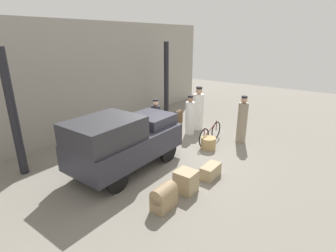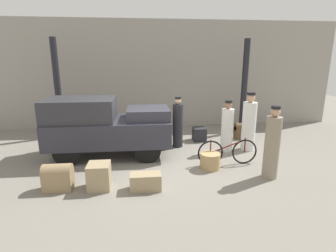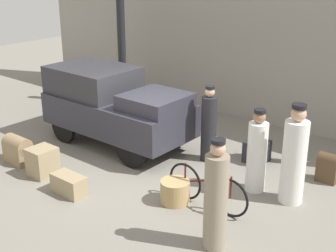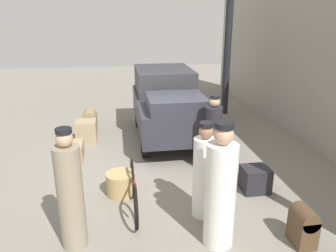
{
  "view_description": "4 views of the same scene",
  "coord_description": "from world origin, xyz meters",
  "views": [
    {
      "loc": [
        -6.71,
        -4.9,
        3.93
      ],
      "look_at": [
        0.2,
        0.2,
        0.95
      ],
      "focal_mm": 28.0,
      "sensor_mm": 36.0,
      "label": 1
    },
    {
      "loc": [
        -0.59,
        -7.34,
        2.87
      ],
      "look_at": [
        0.2,
        0.2,
        0.95
      ],
      "focal_mm": 28.0,
      "sensor_mm": 36.0,
      "label": 2
    },
    {
      "loc": [
        5.96,
        -6.81,
        4.33
      ],
      "look_at": [
        0.2,
        0.2,
        0.95
      ],
      "focal_mm": 50.0,
      "sensor_mm": 36.0,
      "label": 3
    },
    {
      "loc": [
        6.75,
        -0.83,
        3.22
      ],
      "look_at": [
        0.2,
        0.2,
        0.95
      ],
      "focal_mm": 35.0,
      "sensor_mm": 36.0,
      "label": 4
    }
  ],
  "objects": [
    {
      "name": "conductor_in_dark_uniform",
      "position": [
        2.86,
        0.53,
        0.86
      ],
      "size": [
        0.44,
        0.44,
        1.88
      ],
      "color": "white",
      "rests_on": "ground"
    },
    {
      "name": "porter_with_bicycle",
      "position": [
        2.58,
        -1.55,
        0.84
      ],
      "size": [
        0.37,
        0.37,
        1.81
      ],
      "color": "gray",
      "rests_on": "ground"
    },
    {
      "name": "station_building_facade",
      "position": [
        0.0,
        4.08,
        2.25
      ],
      "size": [
        16.0,
        0.15,
        4.5
      ],
      "color": "gray",
      "rests_on": "ground"
    },
    {
      "name": "trunk_barrel_dark",
      "position": [
        -2.49,
        -1.67,
        0.31
      ],
      "size": [
        0.63,
        0.38,
        0.61
      ],
      "color": "#937A56",
      "rests_on": "ground"
    },
    {
      "name": "truck",
      "position": [
        -1.68,
        0.47,
        0.98
      ],
      "size": [
        3.6,
        1.67,
        1.78
      ],
      "color": "black",
      "rests_on": "ground"
    },
    {
      "name": "canopy_pillar_left",
      "position": [
        -3.64,
        2.75,
        1.83
      ],
      "size": [
        0.23,
        0.23,
        3.66
      ],
      "color": "black",
      "rests_on": "ground"
    },
    {
      "name": "porter_lifting_near_truck",
      "position": [
        2.13,
        0.5,
        0.75
      ],
      "size": [
        0.38,
        0.38,
        1.65
      ],
      "color": "white",
      "rests_on": "ground"
    },
    {
      "name": "bicycle",
      "position": [
        1.79,
        -0.64,
        0.37
      ],
      "size": [
        1.7,
        0.04,
        0.76
      ],
      "color": "black",
      "rests_on": "ground"
    },
    {
      "name": "ground_plane",
      "position": [
        0.0,
        0.0,
        0.0
      ],
      "size": [
        30.0,
        30.0,
        0.0
      ],
      "primitive_type": "plane",
      "color": "gray"
    },
    {
      "name": "suitcase_small_leather",
      "position": [
        1.5,
        1.68,
        0.24
      ],
      "size": [
        0.45,
        0.51,
        0.48
      ],
      "color": "#232328",
      "rests_on": "ground"
    },
    {
      "name": "wicker_basket",
      "position": [
        1.24,
        -0.86,
        0.21
      ],
      "size": [
        0.54,
        0.54,
        0.43
      ],
      "color": "tan",
      "rests_on": "ground"
    },
    {
      "name": "trunk_wicker_pale",
      "position": [
        -0.53,
        -1.88,
        0.19
      ],
      "size": [
        0.7,
        0.36,
        0.38
      ],
      "color": "#9E8966",
      "rests_on": "ground"
    },
    {
      "name": "suitcase_black_upright",
      "position": [
        3.07,
        1.74,
        0.32
      ],
      "size": [
        0.41,
        0.29,
        0.6
      ],
      "color": "#4C3823",
      "rests_on": "ground"
    },
    {
      "name": "trunk_large_brown",
      "position": [
        -1.58,
        -1.7,
        0.3
      ],
      "size": [
        0.5,
        0.52,
        0.59
      ],
      "color": "#9E8966",
      "rests_on": "ground"
    },
    {
      "name": "porter_carrying_trunk",
      "position": [
        0.62,
        1.08,
        0.78
      ],
      "size": [
        0.34,
        0.34,
        1.69
      ],
      "color": "#232328",
      "rests_on": "ground"
    }
  ]
}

